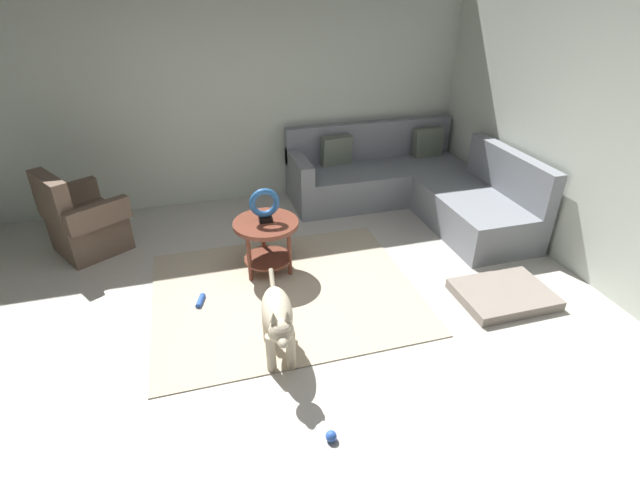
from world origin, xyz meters
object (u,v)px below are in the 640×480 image
Objects in this scene: torus_sculpture at (265,205)px; dog_bed_mat at (503,294)px; dog_toy_ball at (331,436)px; dog at (278,318)px; sectional_couch at (410,185)px; dog_toy_rope at (201,301)px; side_table at (266,234)px; armchair at (82,223)px.

dog_bed_mat is (1.91, -1.00, -0.67)m from torus_sculpture.
dog_bed_mat is 11.30× the size of dog_toy_ball.
torus_sculpture is at bearing -91.25° from dog.
dog_toy_ball is (0.16, -0.79, -0.34)m from dog.
dog_bed_mat is 2.08m from dog.
dog_bed_mat is 0.94× the size of dog.
dog_toy_rope is at bearing -153.64° from sectional_couch.
dog is (-0.13, -1.18, -0.04)m from side_table.
dog is 1.06m from dog_toy_rope.
torus_sculpture is 1.96× the size of dog_toy_rope.
sectional_couch is 2.81× the size of dog_bed_mat.
torus_sculpture is 2.08m from dog_toy_ball.
sectional_couch is 3.48m from dog_toy_ball.
dog_bed_mat is 2.65m from dog_toy_rope.
dog_toy_rope is at bearing 165.49° from dog_bed_mat.
torus_sculpture is 1.23m from dog.
torus_sculpture reaches higher than dog_bed_mat.
dog_toy_ball is at bearing -152.80° from dog_bed_mat.
sectional_couch reaches higher than dog_toy_ball.
dog is (-0.13, -1.18, -0.33)m from torus_sculpture.
dog_toy_rope is (-2.58, -1.28, -0.26)m from sectional_couch.
sectional_couch is at bearing 26.28° from side_table.
dog_bed_mat is at bearing 31.05° from armchair.
armchair is 2.61m from dog.
dog reaches higher than dog_bed_mat.
torus_sculpture is 1.01m from dog_toy_rope.
dog is at bearing -96.50° from torus_sculpture.
dog_toy_ball is at bearing -122.99° from sectional_couch.
dog_toy_ball is (1.74, -2.86, -0.29)m from armchair.
dog_bed_mat is (1.91, -1.00, -0.37)m from side_table.
armchair is at bearing -179.29° from sectional_couch.
torus_sculpture is 0.38× the size of dog.
sectional_couch is 1.96m from dog_bed_mat.
dog_toy_rope is (1.05, -1.23, -0.30)m from armchair.
side_table is at bearing -91.25° from dog.
torus_sculpture is at bearing 90.70° from dog_toy_ball.
side_table is 2.18m from dog_bed_mat.
armchair reaches higher than side_table.
armchair is at bearing -47.54° from dog.
side_table is (-1.91, -0.94, 0.13)m from sectional_couch.
torus_sculpture reaches higher than side_table.
armchair is at bearing 121.23° from dog_toy_ball.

